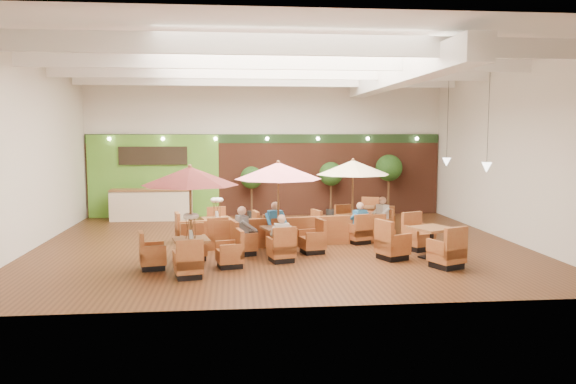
{
  "coord_description": "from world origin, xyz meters",
  "views": [
    {
      "loc": [
        -1.35,
        -16.21,
        3.26
      ],
      "look_at": [
        0.3,
        0.5,
        1.5
      ],
      "focal_mm": 35.0,
      "sensor_mm": 36.0,
      "label": 1
    }
  ],
  "objects": [
    {
      "name": "diner_2",
      "position": [
        -1.07,
        -1.29,
        0.78
      ],
      "size": [
        0.42,
        0.47,
        0.86
      ],
      "rotation": [
        0.0,
        0.0,
        5.01
      ],
      "color": "slate",
      "rests_on": "ground"
    },
    {
      "name": "topiary_0",
      "position": [
        -0.63,
        5.3,
        1.48
      ],
      "size": [
        0.86,
        0.86,
        1.99
      ],
      "color": "black",
      "rests_on": "ground"
    },
    {
      "name": "table_1",
      "position": [
        -0.14,
        -1.29,
        1.74
      ],
      "size": [
        2.59,
        2.59,
        2.54
      ],
      "rotation": [
        0.0,
        0.0,
        0.25
      ],
      "color": "brown",
      "rests_on": "ground"
    },
    {
      "name": "service_counter",
      "position": [
        -4.4,
        5.1,
        0.58
      ],
      "size": [
        3.0,
        0.75,
        1.18
      ],
      "color": "beige",
      "rests_on": "ground"
    },
    {
      "name": "table_2",
      "position": [
        2.35,
        0.83,
        1.71
      ],
      "size": [
        2.58,
        2.58,
        2.49
      ],
      "rotation": [
        0.0,
        0.0,
        0.36
      ],
      "color": "brown",
      "rests_on": "ground"
    },
    {
      "name": "topiary_2",
      "position": [
        4.76,
        5.3,
        1.81
      ],
      "size": [
        1.05,
        1.05,
        2.43
      ],
      "color": "black",
      "rests_on": "ground"
    },
    {
      "name": "table_5",
      "position": [
        3.51,
        2.27,
        0.37
      ],
      "size": [
        1.08,
        2.73,
        0.97
      ],
      "rotation": [
        0.0,
        0.0,
        -0.29
      ],
      "color": "brown",
      "rests_on": "ground"
    },
    {
      "name": "diner_4",
      "position": [
        3.26,
        0.83,
        0.77
      ],
      "size": [
        0.41,
        0.45,
        0.82
      ],
      "rotation": [
        0.0,
        0.0,
        1.9
      ],
      "color": "silver",
      "rests_on": "ground"
    },
    {
      "name": "diner_0",
      "position": [
        -0.14,
        -2.21,
        0.74
      ],
      "size": [
        0.38,
        0.32,
        0.76
      ],
      "rotation": [
        0.0,
        0.0,
        0.08
      ],
      "color": "silver",
      "rests_on": "ground"
    },
    {
      "name": "diner_1",
      "position": [
        -0.14,
        -0.36,
        0.78
      ],
      "size": [
        0.45,
        0.39,
        0.85
      ],
      "rotation": [
        0.0,
        0.0,
        3.34
      ],
      "color": "#2669A5",
      "rests_on": "ground"
    },
    {
      "name": "room",
      "position": [
        0.25,
        1.22,
        3.63
      ],
      "size": [
        14.04,
        14.0,
        5.52
      ],
      "color": "#381E0F",
      "rests_on": "ground"
    },
    {
      "name": "table_4",
      "position": [
        3.5,
        -2.23,
        0.39
      ],
      "size": [
        2.11,
        2.99,
        1.05
      ],
      "rotation": [
        0.0,
        0.0,
        0.41
      ],
      "color": "brown",
      "rests_on": "ground"
    },
    {
      "name": "diner_3",
      "position": [
        2.35,
        -0.08,
        0.75
      ],
      "size": [
        0.43,
        0.42,
        0.78
      ],
      "rotation": [
        0.0,
        0.0,
        0.45
      ],
      "color": "#2669A5",
      "rests_on": "ground"
    },
    {
      "name": "topiary_1",
      "position": [
        2.46,
        5.3,
        1.6
      ],
      "size": [
        0.92,
        0.92,
        2.15
      ],
      "color": "black",
      "rests_on": "ground"
    },
    {
      "name": "booth_divider",
      "position": [
        0.19,
        -0.3,
        0.42
      ],
      "size": [
        6.05,
        1.03,
        0.84
      ],
      "primitive_type": "cube",
      "rotation": [
        0.0,
        0.0,
        0.14
      ],
      "color": "brown",
      "rests_on": "ground"
    },
    {
      "name": "table_3",
      "position": [
        -1.84,
        0.56,
        0.42
      ],
      "size": [
        2.55,
        2.55,
        1.51
      ],
      "rotation": [
        0.0,
        0.0,
        0.22
      ],
      "color": "brown",
      "rests_on": "ground"
    },
    {
      "name": "table_0",
      "position": [
        -2.37,
        -2.7,
        1.72
      ],
      "size": [
        2.56,
        2.56,
        2.53
      ],
      "rotation": [
        0.0,
        0.0,
        0.22
      ],
      "color": "brown",
      "rests_on": "ground"
    }
  ]
}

